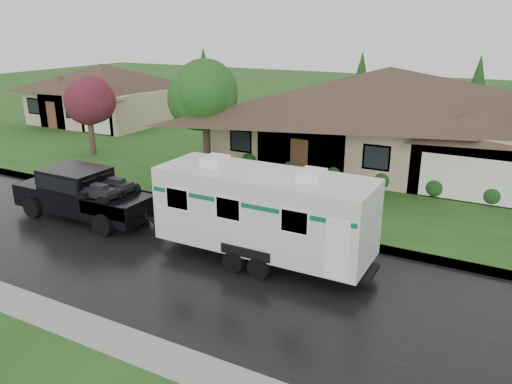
# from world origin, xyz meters

# --- Properties ---
(ground) EXTENTS (140.00, 140.00, 0.00)m
(ground) POSITION_xyz_m (0.00, 0.00, 0.00)
(ground) COLOR #204B17
(ground) RESTS_ON ground
(road) EXTENTS (140.00, 8.00, 0.01)m
(road) POSITION_xyz_m (0.00, -2.00, 0.01)
(road) COLOR black
(road) RESTS_ON ground
(curb) EXTENTS (140.00, 0.50, 0.15)m
(curb) POSITION_xyz_m (0.00, 2.25, 0.07)
(curb) COLOR gray
(curb) RESTS_ON ground
(lawn) EXTENTS (140.00, 26.00, 0.15)m
(lawn) POSITION_xyz_m (0.00, 15.00, 0.07)
(lawn) COLOR #204B17
(lawn) RESTS_ON ground
(house_main) EXTENTS (19.44, 10.80, 6.90)m
(house_main) POSITION_xyz_m (2.29, 13.84, 3.59)
(house_main) COLOR tan
(house_main) RESTS_ON lawn
(house_far) EXTENTS (10.80, 8.64, 5.80)m
(house_far) POSITION_xyz_m (-21.78, 15.85, 2.97)
(house_far) COLOR tan
(house_far) RESTS_ON lawn
(tree_left_green) EXTENTS (3.62, 3.62, 5.99)m
(tree_left_green) POSITION_xyz_m (-6.07, 7.40, 4.30)
(tree_left_green) COLOR #382B1E
(tree_left_green) RESTS_ON lawn
(tree_red) EXTENTS (2.96, 2.96, 4.90)m
(tree_red) POSITION_xyz_m (-14.70, 7.34, 3.54)
(tree_red) COLOR #382B1E
(tree_red) RESTS_ON lawn
(shrub_row) EXTENTS (13.60, 1.00, 1.00)m
(shrub_row) POSITION_xyz_m (2.00, 9.30, 0.65)
(shrub_row) COLOR #143814
(shrub_row) RESTS_ON lawn
(pickup_truck) EXTENTS (6.50, 2.47, 2.17)m
(pickup_truck) POSITION_xyz_m (-7.27, -0.50, 1.16)
(pickup_truck) COLOR black
(pickup_truck) RESTS_ON ground
(travel_trailer) EXTENTS (8.02, 2.82, 3.60)m
(travel_trailer) POSITION_xyz_m (1.55, -0.50, 1.91)
(travel_trailer) COLOR silver
(travel_trailer) RESTS_ON ground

